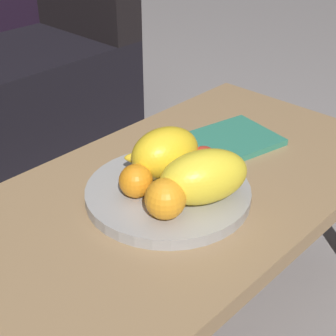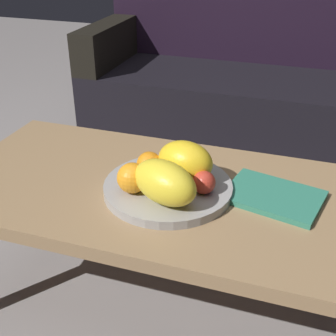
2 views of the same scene
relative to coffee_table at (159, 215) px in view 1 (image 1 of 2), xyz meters
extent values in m
cube|color=#97754F|center=(0.00, 0.00, 0.03)|extent=(1.26, 0.60, 0.04)
cylinder|color=#917B57|center=(0.59, 0.26, -0.20)|extent=(0.05, 0.05, 0.41)
cube|color=black|center=(0.80, 1.29, 0.11)|extent=(0.14, 0.70, 0.22)
cylinder|color=#9E9C9A|center=(0.01, -0.02, 0.06)|extent=(0.36, 0.36, 0.03)
ellipsoid|color=yellow|center=(0.03, -0.10, 0.13)|extent=(0.22, 0.18, 0.11)
ellipsoid|color=yellow|center=(0.05, 0.03, 0.13)|extent=(0.18, 0.14, 0.11)
sphere|color=orange|center=(-0.05, 0.01, 0.11)|extent=(0.07, 0.07, 0.07)
sphere|color=orange|center=(-0.06, -0.08, 0.11)|extent=(0.08, 0.08, 0.08)
sphere|color=#BD3627|center=(0.12, -0.03, 0.10)|extent=(0.06, 0.06, 0.06)
ellipsoid|color=gold|center=(0.05, 0.05, 0.09)|extent=(0.09, 0.15, 0.03)
ellipsoid|color=gold|center=(0.02, 0.03, 0.09)|extent=(0.14, 0.11, 0.03)
ellipsoid|color=yellow|center=(0.04, 0.04, 0.12)|extent=(0.13, 0.13, 0.03)
ellipsoid|color=yellow|center=(0.04, 0.04, 0.12)|extent=(0.15, 0.04, 0.03)
cube|color=#317F66|center=(0.29, 0.04, 0.05)|extent=(0.28, 0.23, 0.02)
camera|label=1|loc=(-0.67, -0.65, 0.68)|focal=55.66mm
camera|label=2|loc=(0.34, -1.01, 0.71)|focal=47.77mm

